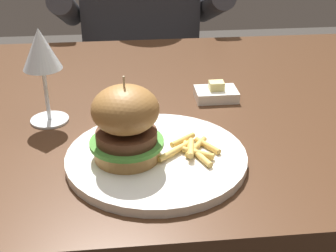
{
  "coord_description": "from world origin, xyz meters",
  "views": [
    {
      "loc": [
        -0.05,
        -0.82,
        1.11
      ],
      "look_at": [
        0.02,
        -0.19,
        0.78
      ],
      "focal_mm": 50.0,
      "sensor_mm": 36.0,
      "label": 1
    }
  ],
  "objects_px": {
    "wine_glass": "(41,54)",
    "diner_person": "(141,66)",
    "butter_dish": "(216,94)",
    "burger_sandwich": "(126,123)",
    "main_plate": "(157,158)"
  },
  "relations": [
    {
      "from": "wine_glass",
      "to": "diner_person",
      "type": "height_order",
      "value": "diner_person"
    },
    {
      "from": "wine_glass",
      "to": "butter_dish",
      "type": "bearing_deg",
      "value": 10.57
    },
    {
      "from": "burger_sandwich",
      "to": "wine_glass",
      "type": "relative_size",
      "value": 0.76
    },
    {
      "from": "burger_sandwich",
      "to": "butter_dish",
      "type": "distance_m",
      "value": 0.29
    },
    {
      "from": "butter_dish",
      "to": "diner_person",
      "type": "xyz_separation_m",
      "value": [
        -0.11,
        0.68,
        -0.19
      ]
    },
    {
      "from": "burger_sandwich",
      "to": "diner_person",
      "type": "xyz_separation_m",
      "value": [
        0.06,
        0.9,
        -0.25
      ]
    },
    {
      "from": "burger_sandwich",
      "to": "diner_person",
      "type": "height_order",
      "value": "diner_person"
    },
    {
      "from": "main_plate",
      "to": "butter_dish",
      "type": "distance_m",
      "value": 0.25
    },
    {
      "from": "diner_person",
      "to": "butter_dish",
      "type": "bearing_deg",
      "value": -80.5
    },
    {
      "from": "burger_sandwich",
      "to": "wine_glass",
      "type": "height_order",
      "value": "wine_glass"
    },
    {
      "from": "main_plate",
      "to": "diner_person",
      "type": "xyz_separation_m",
      "value": [
        0.02,
        0.89,
        -0.18
      ]
    },
    {
      "from": "butter_dish",
      "to": "diner_person",
      "type": "relative_size",
      "value": 0.07
    },
    {
      "from": "wine_glass",
      "to": "diner_person",
      "type": "bearing_deg",
      "value": 75.05
    },
    {
      "from": "main_plate",
      "to": "burger_sandwich",
      "type": "distance_m",
      "value": 0.08
    },
    {
      "from": "wine_glass",
      "to": "butter_dish",
      "type": "relative_size",
      "value": 2.08
    }
  ]
}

